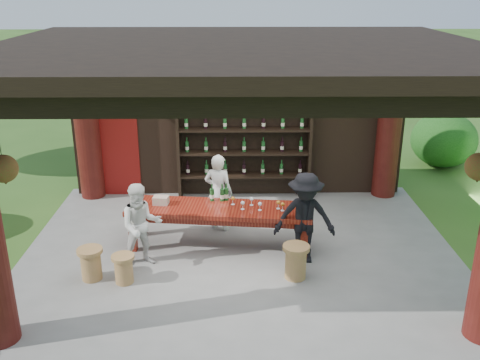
{
  "coord_description": "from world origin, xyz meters",
  "views": [
    {
      "loc": [
        -0.11,
        -8.23,
        4.38
      ],
      "look_at": [
        0.0,
        0.4,
        1.15
      ],
      "focal_mm": 40.0,
      "sensor_mm": 36.0,
      "label": 1
    }
  ],
  "objects_px": {
    "tasting_table": "(219,213)",
    "guest_man": "(305,218)",
    "wine_shelf": "(244,142)",
    "stool_near_right": "(296,261)",
    "stool_far_left": "(91,263)",
    "guest_woman": "(141,225)",
    "host": "(218,192)",
    "napkin_basket": "(161,200)",
    "stool_near_left": "(124,268)"
  },
  "relations": [
    {
      "from": "wine_shelf",
      "to": "stool_near_left",
      "type": "height_order",
      "value": "wine_shelf"
    },
    {
      "from": "guest_woman",
      "to": "napkin_basket",
      "type": "height_order",
      "value": "guest_woman"
    },
    {
      "from": "napkin_basket",
      "to": "guest_woman",
      "type": "bearing_deg",
      "value": -106.59
    },
    {
      "from": "wine_shelf",
      "to": "guest_woman",
      "type": "bearing_deg",
      "value": -120.43
    },
    {
      "from": "tasting_table",
      "to": "stool_near_right",
      "type": "relative_size",
      "value": 5.82
    },
    {
      "from": "stool_near_right",
      "to": "napkin_basket",
      "type": "bearing_deg",
      "value": 151.43
    },
    {
      "from": "stool_near_right",
      "to": "host",
      "type": "bearing_deg",
      "value": 124.86
    },
    {
      "from": "wine_shelf",
      "to": "stool_near_right",
      "type": "xyz_separation_m",
      "value": [
        0.74,
        -3.36,
        -0.93
      ]
    },
    {
      "from": "wine_shelf",
      "to": "napkin_basket",
      "type": "relative_size",
      "value": 10.71
    },
    {
      "from": "host",
      "to": "guest_man",
      "type": "distance_m",
      "value": 1.9
    },
    {
      "from": "tasting_table",
      "to": "stool_far_left",
      "type": "relative_size",
      "value": 6.19
    },
    {
      "from": "host",
      "to": "stool_near_right",
      "type": "bearing_deg",
      "value": 143.71
    },
    {
      "from": "host",
      "to": "guest_woman",
      "type": "xyz_separation_m",
      "value": [
        -1.21,
        -1.33,
        -0.03
      ]
    },
    {
      "from": "host",
      "to": "guest_man",
      "type": "height_order",
      "value": "guest_man"
    },
    {
      "from": "stool_far_left",
      "to": "guest_woman",
      "type": "distance_m",
      "value": 0.96
    },
    {
      "from": "guest_man",
      "to": "napkin_basket",
      "type": "xyz_separation_m",
      "value": [
        -2.41,
        0.67,
        0.05
      ]
    },
    {
      "from": "tasting_table",
      "to": "wine_shelf",
      "type": "bearing_deg",
      "value": 78.36
    },
    {
      "from": "stool_near_right",
      "to": "napkin_basket",
      "type": "relative_size",
      "value": 2.13
    },
    {
      "from": "stool_far_left",
      "to": "guest_man",
      "type": "distance_m",
      "value": 3.45
    },
    {
      "from": "tasting_table",
      "to": "guest_man",
      "type": "relative_size",
      "value": 2.09
    },
    {
      "from": "stool_near_right",
      "to": "napkin_basket",
      "type": "xyz_separation_m",
      "value": [
        -2.22,
        1.21,
        0.53
      ]
    },
    {
      "from": "guest_man",
      "to": "napkin_basket",
      "type": "relative_size",
      "value": 5.94
    },
    {
      "from": "wine_shelf",
      "to": "stool_far_left",
      "type": "relative_size",
      "value": 5.35
    },
    {
      "from": "wine_shelf",
      "to": "tasting_table",
      "type": "distance_m",
      "value": 2.41
    },
    {
      "from": "tasting_table",
      "to": "guest_man",
      "type": "height_order",
      "value": "guest_man"
    },
    {
      "from": "stool_near_right",
      "to": "host",
      "type": "relative_size",
      "value": 0.38
    },
    {
      "from": "stool_far_left",
      "to": "guest_woman",
      "type": "relative_size",
      "value": 0.37
    },
    {
      "from": "stool_near_left",
      "to": "napkin_basket",
      "type": "height_order",
      "value": "napkin_basket"
    },
    {
      "from": "tasting_table",
      "to": "stool_far_left",
      "type": "distance_m",
      "value": 2.27
    },
    {
      "from": "stool_near_left",
      "to": "guest_woman",
      "type": "relative_size",
      "value": 0.33
    },
    {
      "from": "stool_near_left",
      "to": "napkin_basket",
      "type": "xyz_separation_m",
      "value": [
        0.43,
        1.32,
        0.57
      ]
    },
    {
      "from": "wine_shelf",
      "to": "guest_man",
      "type": "bearing_deg",
      "value": -71.85
    },
    {
      "from": "stool_near_left",
      "to": "wine_shelf",
      "type": "bearing_deg",
      "value": 61.11
    },
    {
      "from": "stool_near_right",
      "to": "stool_near_left",
      "type": "bearing_deg",
      "value": -177.59
    },
    {
      "from": "stool_near_left",
      "to": "guest_woman",
      "type": "xyz_separation_m",
      "value": [
        0.21,
        0.56,
        0.46
      ]
    },
    {
      "from": "stool_far_left",
      "to": "napkin_basket",
      "type": "distance_m",
      "value": 1.64
    },
    {
      "from": "tasting_table",
      "to": "guest_man",
      "type": "distance_m",
      "value": 1.5
    },
    {
      "from": "wine_shelf",
      "to": "guest_woman",
      "type": "distance_m",
      "value": 3.42
    },
    {
      "from": "stool_near_right",
      "to": "stool_far_left",
      "type": "bearing_deg",
      "value": 179.96
    },
    {
      "from": "guest_woman",
      "to": "napkin_basket",
      "type": "distance_m",
      "value": 0.8
    },
    {
      "from": "guest_woman",
      "to": "tasting_table",
      "type": "bearing_deg",
      "value": 10.73
    },
    {
      "from": "stool_near_left",
      "to": "host",
      "type": "xyz_separation_m",
      "value": [
        1.41,
        1.89,
        0.49
      ]
    },
    {
      "from": "wine_shelf",
      "to": "guest_woman",
      "type": "relative_size",
      "value": 1.98
    },
    {
      "from": "wine_shelf",
      "to": "guest_man",
      "type": "xyz_separation_m",
      "value": [
        0.93,
        -2.82,
        -0.45
      ]
    },
    {
      "from": "host",
      "to": "guest_woman",
      "type": "bearing_deg",
      "value": 66.67
    },
    {
      "from": "wine_shelf",
      "to": "guest_man",
      "type": "height_order",
      "value": "wine_shelf"
    },
    {
      "from": "stool_near_right",
      "to": "guest_woman",
      "type": "relative_size",
      "value": 0.4
    },
    {
      "from": "wine_shelf",
      "to": "stool_near_right",
      "type": "bearing_deg",
      "value": -77.62
    },
    {
      "from": "wine_shelf",
      "to": "host",
      "type": "relative_size",
      "value": 1.9
    },
    {
      "from": "wine_shelf",
      "to": "tasting_table",
      "type": "relative_size",
      "value": 0.86
    }
  ]
}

